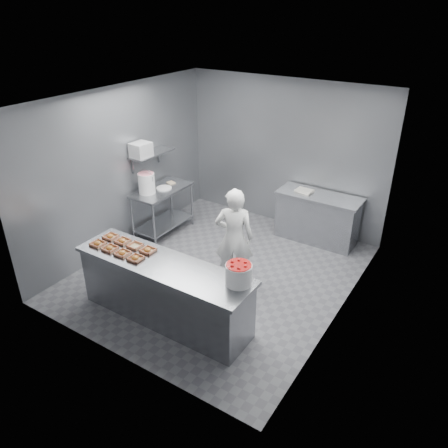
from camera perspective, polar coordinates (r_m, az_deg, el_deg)
The scene contains 24 objects.
floor at distance 7.22m, azimuth -0.66°, elevation -6.33°, with size 4.50×4.50×0.00m, color #4C4C51.
ceiling at distance 6.13m, azimuth -0.80°, elevation 16.01°, with size 4.50×4.50×0.00m, color white.
wall_back at distance 8.40m, azimuth 7.86°, elevation 9.02°, with size 4.00×0.04×2.80m, color slate.
wall_left at distance 7.76m, azimuth -13.25°, elevation 6.99°, with size 0.04×4.50×2.80m, color slate.
wall_right at distance 5.80m, azimuth 16.02°, elevation -0.49°, with size 0.04×4.50×2.80m, color slate.
service_counter at distance 6.08m, azimuth -7.76°, elevation -8.66°, with size 2.60×0.70×0.90m.
prep_table at distance 8.23m, azimuth -8.01°, elevation 2.59°, with size 0.60×1.20×0.90m.
back_counter at distance 8.14m, azimuth 12.07°, elevation 0.82°, with size 1.50×0.60×0.90m.
wall_shelf at distance 7.99m, azimuth -9.40°, elevation 9.10°, with size 0.35×0.90×0.03m, color slate.
tray_0 at distance 6.43m, azimuth -16.17°, elevation -2.47°, with size 0.19×0.18×0.06m.
tray_1 at distance 6.27m, azimuth -14.69°, elevation -3.08°, with size 0.19×0.18×0.06m.
tray_2 at distance 6.11m, azimuth -13.12°, elevation -3.72°, with size 0.19×0.18×0.06m.
tray_3 at distance 5.96m, azimuth -11.48°, elevation -4.38°, with size 0.19×0.18×0.06m.
tray_4 at distance 6.57m, azimuth -14.61°, elevation -1.59°, with size 0.19×0.18×0.06m.
tray_5 at distance 6.41m, azimuth -13.12°, elevation -2.16°, with size 0.19×0.18×0.06m.
tray_6 at distance 6.26m, azimuth -11.53°, elevation -2.79°, with size 0.19×0.18×0.04m.
tray_7 at distance 6.11m, azimuth -9.91°, elevation -3.38°, with size 0.19×0.18×0.06m.
worker at distance 6.57m, azimuth 1.34°, elevation -1.82°, with size 0.58×0.38×1.60m, color silver.
strawberry_tub at distance 5.32m, azimuth 1.93°, elevation -6.47°, with size 0.33×0.33×0.27m.
glaze_bucket at distance 7.90m, azimuth -10.08°, elevation 5.32°, with size 0.31×0.29×0.45m.
bucket_lid at distance 8.11m, azimuth -7.84°, elevation 4.67°, with size 0.28×0.28×0.02m, color white.
rag at distance 8.35m, azimuth -6.95°, elevation 5.38°, with size 0.14×0.12×0.02m, color #CCB28C.
appliance at distance 7.76m, azimuth -10.80°, elevation 9.50°, with size 0.29×0.33×0.24m, color gray.
paper_stack at distance 8.04m, azimuth 10.45°, elevation 4.30°, with size 0.30×0.22×0.04m, color silver.
Camera 1 is at (3.32, -5.01, 4.00)m, focal length 35.00 mm.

